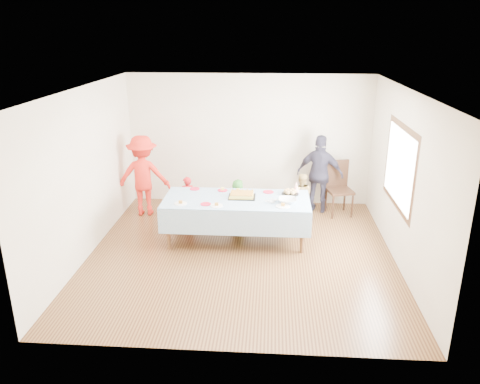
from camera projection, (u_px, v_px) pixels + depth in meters
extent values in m
plane|color=#422412|center=(241.00, 254.00, 7.79)|extent=(5.00, 5.00, 0.00)
cube|color=beige|center=(249.00, 140.00, 9.69)|extent=(5.00, 0.04, 2.70)
cube|color=beige|center=(225.00, 247.00, 4.99)|extent=(5.00, 0.04, 2.70)
cube|color=beige|center=(86.00, 173.00, 7.50)|extent=(0.04, 5.00, 2.70)
cube|color=beige|center=(403.00, 180.00, 7.17)|extent=(0.04, 5.00, 2.70)
cube|color=white|center=(241.00, 89.00, 6.89)|extent=(5.00, 5.00, 0.04)
cube|color=#472B16|center=(399.00, 167.00, 7.31)|extent=(0.03, 1.75, 1.35)
cylinder|color=#55361D|center=(168.00, 229.00, 7.84)|extent=(0.06, 0.06, 0.73)
cylinder|color=#55361D|center=(302.00, 233.00, 7.70)|extent=(0.06, 0.06, 0.73)
cylinder|color=#55361D|center=(178.00, 210.00, 8.63)|extent=(0.06, 0.06, 0.73)
cylinder|color=#55361D|center=(300.00, 214.00, 8.49)|extent=(0.06, 0.06, 0.73)
cube|color=#55361D|center=(236.00, 200.00, 8.04)|extent=(2.40, 1.00, 0.04)
cube|color=white|center=(236.00, 199.00, 8.03)|extent=(2.50, 1.10, 0.01)
cube|color=black|center=(242.00, 197.00, 8.09)|extent=(0.46, 0.36, 0.01)
cube|color=#F9E75E|center=(242.00, 195.00, 8.08)|extent=(0.39, 0.29, 0.06)
cube|color=#A16025|center=(242.00, 193.00, 8.07)|extent=(0.39, 0.29, 0.01)
cylinder|color=black|center=(290.00, 194.00, 8.24)|extent=(0.30, 0.30, 0.02)
sphere|color=tan|center=(295.00, 191.00, 8.22)|extent=(0.07, 0.07, 0.07)
sphere|color=tan|center=(292.00, 190.00, 8.28)|extent=(0.07, 0.07, 0.07)
sphere|color=tan|center=(288.00, 190.00, 8.29)|extent=(0.07, 0.07, 0.07)
sphere|color=tan|center=(286.00, 191.00, 8.23)|extent=(0.07, 0.07, 0.07)
sphere|color=tan|center=(288.00, 193.00, 8.16)|extent=(0.07, 0.07, 0.07)
sphere|color=tan|center=(293.00, 193.00, 8.15)|extent=(0.07, 0.07, 0.07)
sphere|color=tan|center=(290.00, 191.00, 8.22)|extent=(0.07, 0.07, 0.07)
imported|color=silver|center=(287.00, 201.00, 7.83)|extent=(0.31, 0.31, 0.08)
cone|color=white|center=(296.00, 186.00, 8.36)|extent=(0.11, 0.11, 0.19)
cylinder|color=red|center=(195.00, 189.00, 8.50)|extent=(0.18, 0.18, 0.01)
cylinder|color=red|center=(223.00, 190.00, 8.42)|extent=(0.18, 0.18, 0.01)
cylinder|color=red|center=(238.00, 191.00, 8.37)|extent=(0.16, 0.16, 0.01)
cylinder|color=red|center=(268.00, 192.00, 8.34)|extent=(0.19, 0.19, 0.01)
cylinder|color=red|center=(206.00, 204.00, 7.76)|extent=(0.18, 0.18, 0.01)
cylinder|color=white|center=(181.00, 204.00, 7.79)|extent=(0.21, 0.21, 0.01)
cylinder|color=white|center=(217.00, 206.00, 7.70)|extent=(0.21, 0.21, 0.01)
cylinder|color=white|center=(283.00, 206.00, 7.67)|extent=(0.23, 0.23, 0.01)
cylinder|color=black|center=(333.00, 207.00, 9.13)|extent=(0.04, 0.04, 0.48)
cylinder|color=black|center=(352.00, 206.00, 9.19)|extent=(0.04, 0.04, 0.48)
cylinder|color=black|center=(326.00, 200.00, 9.50)|extent=(0.04, 0.04, 0.48)
cylinder|color=black|center=(344.00, 199.00, 9.56)|extent=(0.04, 0.04, 0.48)
cube|color=black|center=(340.00, 191.00, 9.26)|extent=(0.57, 0.57, 0.06)
cube|color=black|center=(337.00, 173.00, 9.35)|extent=(0.46, 0.16, 0.56)
imported|color=red|center=(187.00, 198.00, 9.05)|extent=(0.37, 0.30, 0.87)
imported|color=#2D7025|center=(238.00, 203.00, 8.79)|extent=(0.47, 0.34, 0.89)
imported|color=tan|center=(301.00, 196.00, 9.15)|extent=(0.45, 0.36, 0.90)
imported|color=red|center=(143.00, 176.00, 9.21)|extent=(1.09, 0.70, 1.60)
imported|color=#2F2C3D|center=(320.00, 174.00, 9.33)|extent=(1.00, 0.63, 1.58)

